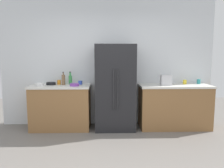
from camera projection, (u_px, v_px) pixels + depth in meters
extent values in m
plane|color=slate|center=(108.00, 168.00, 2.99)|extent=(9.89, 9.89, 0.00)
cube|color=silver|center=(107.00, 55.00, 4.80)|extent=(4.63, 0.10, 3.07)
cube|color=olive|center=(61.00, 108.00, 4.57)|extent=(1.20, 0.58, 0.88)
cube|color=silver|center=(60.00, 86.00, 4.51)|extent=(1.23, 0.61, 0.04)
cube|color=olive|center=(174.00, 107.00, 4.63)|extent=(1.45, 0.58, 0.88)
cube|color=silver|center=(175.00, 86.00, 4.57)|extent=(1.48, 0.61, 0.04)
cube|color=black|center=(115.00, 87.00, 4.52)|extent=(0.81, 0.62, 1.75)
cylinder|color=#262628|center=(114.00, 90.00, 4.19)|extent=(0.02, 0.02, 0.79)
cylinder|color=#262628|center=(118.00, 90.00, 4.20)|extent=(0.02, 0.02, 0.79)
cube|color=silver|center=(166.00, 80.00, 4.52)|extent=(0.22, 0.15, 0.22)
cylinder|color=green|center=(70.00, 80.00, 4.65)|extent=(0.07, 0.07, 0.19)
cylinder|color=green|center=(70.00, 74.00, 4.63)|extent=(0.04, 0.04, 0.07)
cylinder|color=#333338|center=(70.00, 72.00, 4.63)|extent=(0.04, 0.04, 0.02)
cylinder|color=brown|center=(63.00, 80.00, 4.57)|extent=(0.07, 0.07, 0.21)
cylinder|color=brown|center=(63.00, 74.00, 4.55)|extent=(0.03, 0.03, 0.05)
cylinder|color=#333338|center=(63.00, 72.00, 4.55)|extent=(0.03, 0.03, 0.02)
cylinder|color=yellow|center=(185.00, 82.00, 4.71)|extent=(0.08, 0.08, 0.09)
cylinder|color=blue|center=(80.00, 83.00, 4.67)|extent=(0.09, 0.09, 0.07)
cylinder|color=teal|center=(199.00, 82.00, 4.75)|extent=(0.07, 0.07, 0.10)
cylinder|color=orange|center=(59.00, 82.00, 4.65)|extent=(0.08, 0.08, 0.10)
cylinder|color=white|center=(40.00, 84.00, 4.45)|extent=(0.16, 0.16, 0.06)
cylinder|color=black|center=(51.00, 84.00, 4.59)|extent=(0.19, 0.19, 0.05)
cylinder|color=purple|center=(74.00, 85.00, 4.40)|extent=(0.19, 0.19, 0.06)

